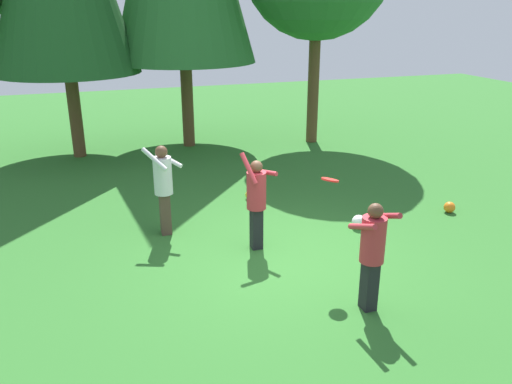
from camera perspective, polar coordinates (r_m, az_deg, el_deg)
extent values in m
plane|color=#2D6B28|center=(8.86, 2.92, -7.44)|extent=(40.00, 40.00, 0.00)
cube|color=black|center=(9.08, 0.04, -4.04)|extent=(0.19, 0.22, 0.76)
cylinder|color=#B72D38|center=(8.82, 0.04, 0.18)|extent=(0.34, 0.34, 0.66)
sphere|color=brown|center=(8.68, 0.04, 2.83)|extent=(0.21, 0.21, 0.21)
cylinder|color=#B72D38|center=(8.87, 0.88, 2.25)|extent=(0.36, 0.53, 0.12)
cylinder|color=#B72D38|center=(8.53, -0.83, 2.65)|extent=(0.26, 0.36, 0.51)
cube|color=black|center=(7.51, 12.47, -10.06)|extent=(0.19, 0.22, 0.75)
cylinder|color=#B72D38|center=(7.19, 12.89, -5.20)|extent=(0.34, 0.34, 0.66)
sphere|color=brown|center=(7.03, 13.15, -2.07)|extent=(0.21, 0.21, 0.21)
cylinder|color=#B72D38|center=(6.98, 11.74, -3.79)|extent=(0.15, 0.55, 0.27)
cylinder|color=#B72D38|center=(7.19, 14.35, -2.59)|extent=(0.15, 0.56, 0.27)
cube|color=#4C382D|center=(9.79, -10.06, -2.39)|extent=(0.19, 0.22, 0.80)
cylinder|color=silver|center=(9.53, -10.33, 1.80)|extent=(0.34, 0.34, 0.70)
sphere|color=brown|center=(9.40, -10.50, 4.41)|extent=(0.23, 0.23, 0.23)
cylinder|color=silver|center=(9.60, -9.68, 3.59)|extent=(0.46, 0.49, 0.26)
cylinder|color=silver|center=(9.28, -11.24, 3.58)|extent=(0.43, 0.46, 0.38)
cylinder|color=red|center=(7.83, 8.24, 1.35)|extent=(0.36, 0.36, 0.09)
sphere|color=white|center=(10.16, 11.35, -3.26)|extent=(0.27, 0.27, 0.27)
sphere|color=yellow|center=(11.46, -0.72, -0.31)|extent=(0.19, 0.19, 0.19)
sphere|color=orange|center=(11.45, 20.72, -1.60)|extent=(0.23, 0.23, 0.23)
cylinder|color=brown|center=(15.24, -19.86, 11.54)|extent=(0.35, 0.35, 4.27)
cylinder|color=brown|center=(15.68, -7.80, 13.31)|extent=(0.35, 0.35, 4.58)
cylinder|color=brown|center=(16.16, 6.42, 12.42)|extent=(0.34, 0.34, 3.94)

